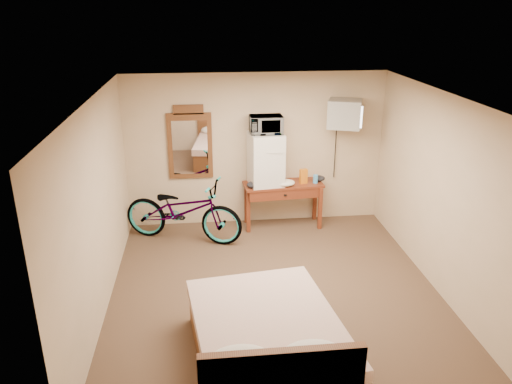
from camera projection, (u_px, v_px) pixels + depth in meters
room at (276, 203)px, 6.00m from camera, size 4.60×4.64×2.50m
desk at (283, 191)px, 8.13m from camera, size 1.31×0.58×0.75m
mini_fridge at (266, 159)px, 7.94m from camera, size 0.57×0.56×0.84m
microwave at (266, 125)px, 7.74m from camera, size 0.51×0.35×0.28m
snack_bag at (303, 176)px, 8.07m from camera, size 0.13×0.10×0.24m
blue_cup at (315, 179)px, 8.10m from camera, size 0.08×0.08×0.14m
cloth_cream at (285, 183)px, 7.99m from camera, size 0.33×0.25×0.10m
cloth_dark_a at (255, 185)px, 7.91m from camera, size 0.28×0.21×0.10m
cloth_dark_b at (319, 178)px, 8.20m from camera, size 0.20×0.16×0.09m
crt_television at (345, 114)px, 7.80m from camera, size 0.62×0.66×0.44m
wall_mirror at (190, 143)px, 7.95m from camera, size 0.71×0.04×1.20m
bicycle at (183, 210)px, 7.70m from camera, size 2.01×1.27×1.00m
bed at (268, 343)px, 5.03m from camera, size 1.65×2.05×0.90m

